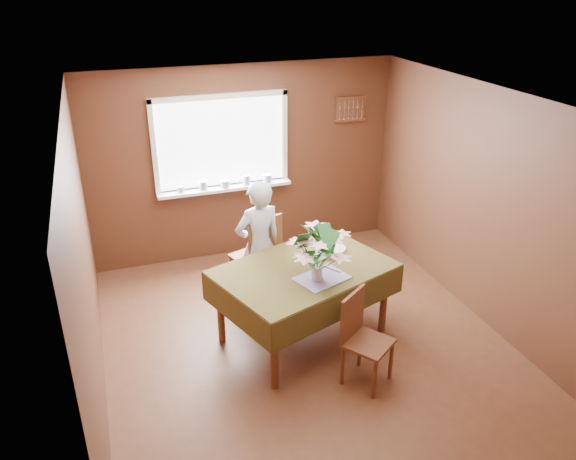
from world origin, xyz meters
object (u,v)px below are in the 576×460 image
object	(u,v)px
chair_far	(259,255)
chair_near	(361,334)
flower_bouquet	(317,250)
dining_table	(304,277)
seated_woman	(259,246)

from	to	relation	value
chair_far	chair_near	world-z (taller)	chair_far
chair_far	flower_bouquet	size ratio (longest dim) A/B	1.88
dining_table	flower_bouquet	distance (m)	0.49
chair_near	flower_bouquet	bearing A→B (deg)	76.66
chair_near	seated_woman	distance (m)	1.64
dining_table	chair_far	bearing A→B (deg)	84.25
dining_table	seated_woman	distance (m)	0.78
dining_table	flower_bouquet	size ratio (longest dim) A/B	3.48
seated_woman	flower_bouquet	bearing A→B (deg)	95.53
chair_far	seated_woman	xyz separation A→B (m)	(-0.05, -0.14, 0.18)
chair_near	dining_table	bearing A→B (deg)	72.61
seated_woman	flower_bouquet	xyz separation A→B (m)	(0.30, -0.98, 0.38)
seated_woman	dining_table	bearing A→B (deg)	98.21
seated_woman	chair_near	bearing A→B (deg)	97.50
seated_woman	flower_bouquet	distance (m)	1.09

